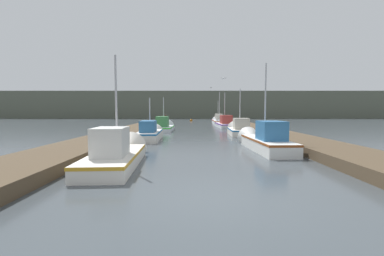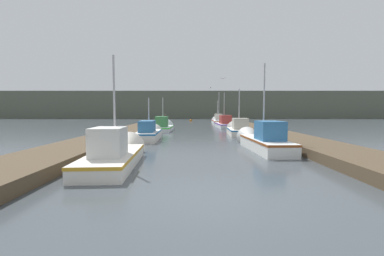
{
  "view_description": "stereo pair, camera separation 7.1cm",
  "coord_description": "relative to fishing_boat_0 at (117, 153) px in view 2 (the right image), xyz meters",
  "views": [
    {
      "loc": [
        -0.46,
        -5.9,
        2.1
      ],
      "look_at": [
        -0.38,
        12.6,
        0.8
      ],
      "focal_mm": 24.0,
      "sensor_mm": 36.0,
      "label": 1
    },
    {
      "loc": [
        -0.39,
        -5.9,
        2.1
      ],
      "look_at": [
        -0.38,
        12.6,
        0.8
      ],
      "focal_mm": 24.0,
      "sensor_mm": 36.0,
      "label": 2
    }
  ],
  "objects": [
    {
      "name": "fishing_boat_6",
      "position": [
        6.76,
        26.4,
        0.04
      ],
      "size": [
        1.75,
        5.9,
        5.04
      ],
      "rotation": [
        0.0,
        0.0,
        -0.04
      ],
      "color": "silver",
      "rests_on": "ground_plane"
    },
    {
      "name": "dock_right",
      "position": [
        9.36,
        11.85,
        -0.2
      ],
      "size": [
        2.82,
        40.0,
        0.44
      ],
      "color": "#4C3D2B",
      "rests_on": "ground_plane"
    },
    {
      "name": "fishing_boat_2",
      "position": [
        -0.09,
        8.28,
        0.04
      ],
      "size": [
        1.59,
        5.39,
        3.32
      ],
      "rotation": [
        0.0,
        0.0,
        0.03
      ],
      "color": "silver",
      "rests_on": "ground_plane"
    },
    {
      "name": "mooring_piling_1",
      "position": [
        7.97,
        23.93,
        0.2
      ],
      "size": [
        0.34,
        0.34,
        1.22
      ],
      "color": "#473523",
      "rests_on": "ground_plane"
    },
    {
      "name": "channel_buoy",
      "position": [
        2.73,
        38.31,
        -0.27
      ],
      "size": [
        0.49,
        0.49,
        0.99
      ],
      "color": "#BF6513",
      "rests_on": "ground_plane"
    },
    {
      "name": "seagull_lead",
      "position": [
        5.24,
        22.23,
        4.46
      ],
      "size": [
        0.3,
        0.56,
        0.12
      ],
      "rotation": [
        0.0,
        0.0,
        4.85
      ],
      "color": "white"
    },
    {
      "name": "mooring_piling_2",
      "position": [
        -1.47,
        32.19,
        0.3
      ],
      "size": [
        0.31,
        0.31,
        1.41
      ],
      "color": "#473523",
      "rests_on": "ground_plane"
    },
    {
      "name": "fishing_boat_1",
      "position": [
        6.72,
        3.78,
        0.06
      ],
      "size": [
        1.73,
        6.2,
        4.9
      ],
      "rotation": [
        0.0,
        0.0,
        0.05
      ],
      "color": "silver",
      "rests_on": "ground_plane"
    },
    {
      "name": "fishing_boat_3",
      "position": [
        6.97,
        12.06,
        0.01
      ],
      "size": [
        1.95,
        4.95,
        4.46
      ],
      "rotation": [
        0.0,
        0.0,
        -0.04
      ],
      "color": "silver",
      "rests_on": "ground_plane"
    },
    {
      "name": "ground_plane",
      "position": [
        3.35,
        -4.15,
        -0.41
      ],
      "size": [
        200.0,
        200.0,
        0.0
      ],
      "color": "#3D4449"
    },
    {
      "name": "fishing_boat_5",
      "position": [
        6.84,
        21.61,
        0.01
      ],
      "size": [
        2.0,
        6.49,
        4.76
      ],
      "rotation": [
        0.0,
        0.0,
        0.05
      ],
      "color": "silver",
      "rests_on": "ground_plane"
    },
    {
      "name": "fishing_boat_7",
      "position": [
        7.01,
        30.82,
        0.01
      ],
      "size": [
        1.76,
        5.29,
        4.06
      ],
      "rotation": [
        0.0,
        0.0,
        -0.01
      ],
      "color": "silver",
      "rests_on": "ground_plane"
    },
    {
      "name": "fishing_boat_0",
      "position": [
        0.0,
        0.0,
        0.0
      ],
      "size": [
        1.94,
        5.8,
        4.66
      ],
      "rotation": [
        0.0,
        0.0,
        0.06
      ],
      "color": "silver",
      "rests_on": "ground_plane"
    },
    {
      "name": "seagull_1",
      "position": [
        5.89,
        14.6,
        4.69
      ],
      "size": [
        0.56,
        0.31,
        0.12
      ],
      "rotation": [
        0.0,
        0.0,
        6.04
      ],
      "color": "white"
    },
    {
      "name": "distant_shore_ridge",
      "position": [
        3.35,
        60.61,
        2.98
      ],
      "size": [
        120.0,
        16.0,
        6.78
      ],
      "color": "#565B4C",
      "rests_on": "ground_plane"
    },
    {
      "name": "mooring_piling_0",
      "position": [
        -1.4,
        5.29,
        0.16
      ],
      "size": [
        0.35,
        0.35,
        1.13
      ],
      "color": "#473523",
      "rests_on": "ground_plane"
    },
    {
      "name": "fishing_boat_4",
      "position": [
        0.03,
        16.11,
        0.0
      ],
      "size": [
        1.87,
        5.49,
        3.97
      ],
      "rotation": [
        0.0,
        0.0,
        -0.01
      ],
      "color": "silver",
      "rests_on": "ground_plane"
    },
    {
      "name": "dock_left",
      "position": [
        -2.66,
        11.85,
        -0.2
      ],
      "size": [
        2.82,
        40.0,
        0.44
      ],
      "color": "#4C3D2B",
      "rests_on": "ground_plane"
    }
  ]
}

